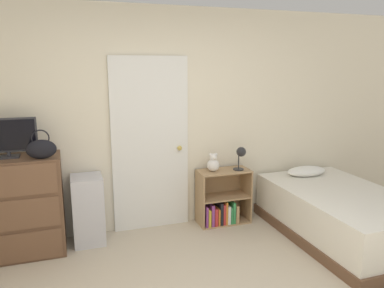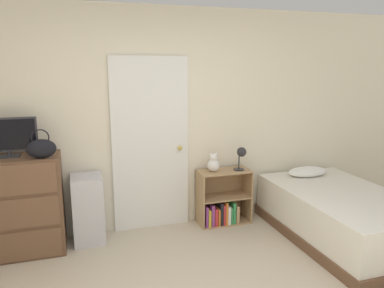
{
  "view_description": "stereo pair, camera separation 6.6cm",
  "coord_description": "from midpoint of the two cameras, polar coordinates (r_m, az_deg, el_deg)",
  "views": [
    {
      "loc": [
        -0.97,
        -1.99,
        1.91
      ],
      "look_at": [
        0.35,
        1.92,
        1.03
      ],
      "focal_mm": 35.0,
      "sensor_mm": 36.0,
      "label": 1
    },
    {
      "loc": [
        -0.9,
        -2.01,
        1.91
      ],
      "look_at": [
        0.35,
        1.92,
        1.03
      ],
      "focal_mm": 35.0,
      "sensor_mm": 36.0,
      "label": 2
    }
  ],
  "objects": [
    {
      "name": "handbag",
      "position": [
        3.87,
        -22.45,
        -0.67
      ],
      "size": [
        0.28,
        0.11,
        0.29
      ],
      "color": "black",
      "rests_on": "dresser"
    },
    {
      "name": "bookshelf",
      "position": [
        4.64,
        4.06,
        -9.11
      ],
      "size": [
        0.63,
        0.31,
        0.66
      ],
      "color": "tan",
      "rests_on": "ground_plane"
    },
    {
      "name": "bed",
      "position": [
        4.57,
        21.36,
        -9.91
      ],
      "size": [
        1.17,
        1.91,
        0.64
      ],
      "color": "brown",
      "rests_on": "ground_plane"
    },
    {
      "name": "dresser",
      "position": [
        4.2,
        -25.44,
        -8.66
      ],
      "size": [
        0.87,
        0.47,
        1.02
      ],
      "color": "brown",
      "rests_on": "ground_plane"
    },
    {
      "name": "desk_lamp",
      "position": [
        4.51,
        7.04,
        -1.51
      ],
      "size": [
        0.15,
        0.14,
        0.28
      ],
      "color": "#262628",
      "rests_on": "bookshelf"
    },
    {
      "name": "tv",
      "position": [
        4.05,
        -26.78,
        0.96
      ],
      "size": [
        0.55,
        0.16,
        0.39
      ],
      "color": "#2D2D33",
      "rests_on": "dresser"
    },
    {
      "name": "storage_bin",
      "position": [
        4.26,
        -16.0,
        -9.6
      ],
      "size": [
        0.33,
        0.36,
        0.75
      ],
      "color": "silver",
      "rests_on": "ground_plane"
    },
    {
      "name": "door_closed",
      "position": [
        4.33,
        -6.78,
        -0.14
      ],
      "size": [
        0.89,
        0.09,
        2.01
      ],
      "color": "white",
      "rests_on": "ground_plane"
    },
    {
      "name": "teddy_bear",
      "position": [
        4.44,
        2.83,
        -2.99
      ],
      "size": [
        0.15,
        0.15,
        0.23
      ],
      "color": "silver",
      "rests_on": "bookshelf"
    },
    {
      "name": "wall_back",
      "position": [
        4.35,
        -5.99,
        3.58
      ],
      "size": [
        10.0,
        0.06,
        2.55
      ],
      "color": "beige",
      "rests_on": "ground_plane"
    }
  ]
}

